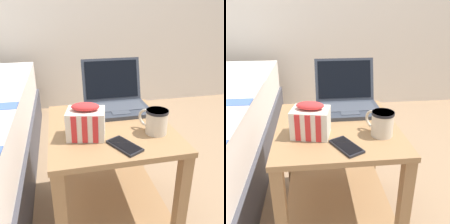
{
  "view_description": "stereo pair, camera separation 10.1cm",
  "coord_description": "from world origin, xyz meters",
  "views": [
    {
      "loc": [
        -0.2,
        -0.95,
        0.99
      ],
      "look_at": [
        0.0,
        -0.04,
        0.6
      ],
      "focal_mm": 40.0,
      "sensor_mm": 36.0,
      "label": 1
    },
    {
      "loc": [
        -0.1,
        -0.97,
        0.99
      ],
      "look_at": [
        0.0,
        -0.04,
        0.6
      ],
      "focal_mm": 40.0,
      "sensor_mm": 36.0,
      "label": 2
    }
  ],
  "objects": [
    {
      "name": "laptop",
      "position": [
        0.07,
        0.19,
        0.57
      ],
      "size": [
        0.31,
        0.29,
        0.23
      ],
      "color": "#333842",
      "rests_on": "bedside_table"
    },
    {
      "name": "cell_phone",
      "position": [
        0.01,
        -0.19,
        0.52
      ],
      "size": [
        0.12,
        0.15,
        0.01
      ],
      "color": "black",
      "rests_on": "bedside_table"
    },
    {
      "name": "mug_front_left",
      "position": [
        0.17,
        -0.11,
        0.58
      ],
      "size": [
        0.1,
        0.12,
        0.1
      ],
      "color": "beige",
      "rests_on": "bedside_table"
    },
    {
      "name": "snack_bag",
      "position": [
        -0.11,
        -0.08,
        0.58
      ],
      "size": [
        0.16,
        0.14,
        0.14
      ],
      "color": "silver",
      "rests_on": "bedside_table"
    },
    {
      "name": "ground_plane",
      "position": [
        0.0,
        0.0,
        0.0
      ],
      "size": [
        8.0,
        8.0,
        0.0
      ],
      "primitive_type": "plane",
      "color": "#937556"
    },
    {
      "name": "bedside_table",
      "position": [
        0.0,
        0.0,
        0.33
      ],
      "size": [
        0.52,
        0.57,
        0.52
      ],
      "color": "#997047",
      "rests_on": "ground_plane"
    }
  ]
}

